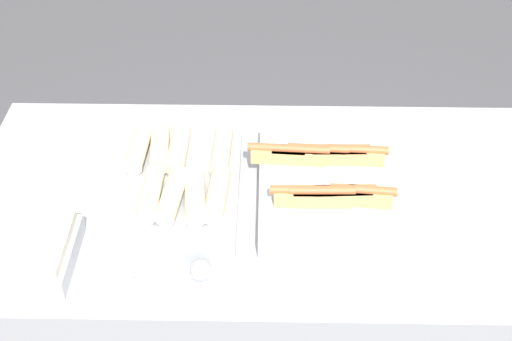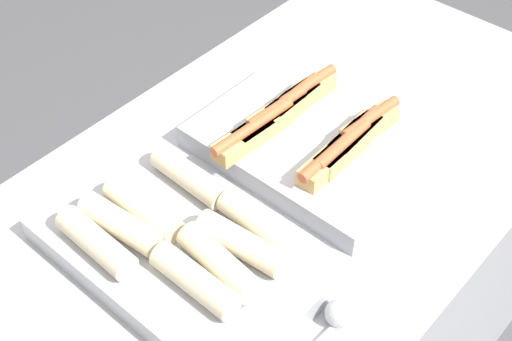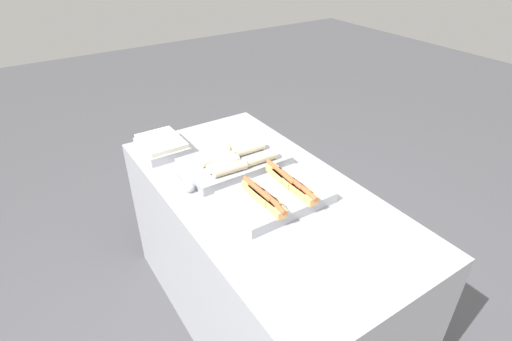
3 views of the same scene
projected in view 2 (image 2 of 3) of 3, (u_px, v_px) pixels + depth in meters
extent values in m
cube|color=#A8AAB2|center=(271.00, 306.00, 1.74)|extent=(1.61, 0.82, 0.87)
cube|color=#A8AAB2|center=(308.00, 147.00, 1.47)|extent=(0.31, 0.45, 0.05)
cube|color=tan|center=(293.00, 102.00, 1.50)|extent=(0.14, 0.05, 0.04)
cylinder|color=#CC6038|center=(293.00, 95.00, 1.49)|extent=(0.16, 0.03, 0.02)
cube|color=tan|center=(342.00, 152.00, 1.40)|extent=(0.14, 0.05, 0.04)
cylinder|color=#CC6038|center=(343.00, 144.00, 1.38)|extent=(0.16, 0.02, 0.02)
cube|color=tan|center=(277.00, 115.00, 1.48)|extent=(0.14, 0.05, 0.04)
cylinder|color=#CC6038|center=(277.00, 107.00, 1.46)|extent=(0.16, 0.03, 0.02)
cube|color=tan|center=(327.00, 163.00, 1.37)|extent=(0.14, 0.05, 0.04)
cylinder|color=#CC6038|center=(328.00, 156.00, 1.36)|extent=(0.16, 0.02, 0.02)
cube|color=tan|center=(355.00, 137.00, 1.43)|extent=(0.14, 0.05, 0.04)
cylinder|color=#CC6038|center=(356.00, 130.00, 1.41)|extent=(0.16, 0.03, 0.02)
cube|color=tan|center=(369.00, 125.00, 1.45)|extent=(0.14, 0.06, 0.04)
cylinder|color=#CC6038|center=(371.00, 118.00, 1.44)|extent=(0.16, 0.04, 0.02)
cube|color=tan|center=(308.00, 92.00, 1.53)|extent=(0.14, 0.05, 0.04)
cylinder|color=#CC6038|center=(308.00, 85.00, 1.51)|extent=(0.16, 0.03, 0.02)
cube|color=tan|center=(262.00, 128.00, 1.45)|extent=(0.14, 0.05, 0.04)
cylinder|color=#CC6038|center=(262.00, 120.00, 1.43)|extent=(0.16, 0.03, 0.02)
cube|color=tan|center=(245.00, 139.00, 1.42)|extent=(0.14, 0.05, 0.04)
cylinder|color=#CC6038|center=(245.00, 132.00, 1.41)|extent=(0.16, 0.03, 0.02)
cube|color=#A8AAB2|center=(182.00, 252.00, 1.28)|extent=(0.32, 0.51, 0.05)
cylinder|color=beige|center=(195.00, 280.00, 1.17)|extent=(0.05, 0.17, 0.05)
cylinder|color=beige|center=(96.00, 242.00, 1.23)|extent=(0.05, 0.17, 0.05)
cylinder|color=beige|center=(189.00, 177.00, 1.34)|extent=(0.05, 0.17, 0.05)
cylinder|color=beige|center=(219.00, 262.00, 1.20)|extent=(0.07, 0.17, 0.05)
cylinder|color=beige|center=(259.00, 224.00, 1.26)|extent=(0.06, 0.17, 0.05)
cylinder|color=beige|center=(143.00, 209.00, 1.28)|extent=(0.05, 0.17, 0.05)
cylinder|color=beige|center=(121.00, 224.00, 1.26)|extent=(0.06, 0.17, 0.05)
cylinder|color=beige|center=(241.00, 243.00, 1.23)|extent=(0.06, 0.17, 0.05)
sphere|color=#B2B5BA|center=(339.00, 313.00, 1.19)|extent=(0.05, 0.05, 0.05)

